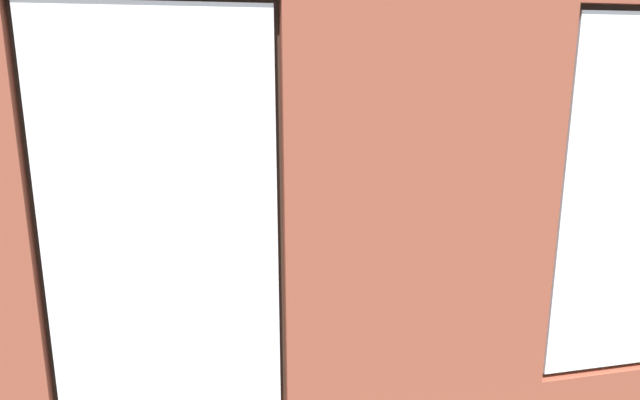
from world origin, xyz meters
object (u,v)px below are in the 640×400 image
object	(u,v)px
couch_left	(525,264)
media_console	(11,324)
potted_plant_foreground_right	(96,201)
potted_plant_between_couches	(494,308)
potted_plant_corner_near_left	(442,175)
cup_ceramic	(321,261)
tv_flatscreen	(0,241)
candle_jar	(282,269)
remote_silver	(354,258)
remote_gray	(302,263)
coffee_table	(321,272)
remote_black	(334,268)
papasan_chair	(291,214)

from	to	relation	value
couch_left	media_console	xyz separation A→B (m)	(4.87, 0.28, -0.04)
couch_left	potted_plant_foreground_right	size ratio (longest dim) A/B	1.65
potted_plant_between_couches	potted_plant_corner_near_left	bearing A→B (deg)	-110.15
cup_ceramic	media_console	distance (m)	2.74
tv_flatscreen	potted_plant_corner_near_left	size ratio (longest dim) A/B	0.84
candle_jar	potted_plant_corner_near_left	bearing A→B (deg)	-137.90
cup_ceramic	potted_plant_corner_near_left	distance (m)	3.33
cup_ceramic	remote_silver	bearing A→B (deg)	-160.46
tv_flatscreen	potted_plant_corner_near_left	xyz separation A→B (m)	(-5.03, -2.73, -0.20)
candle_jar	potted_plant_between_couches	world-z (taller)	potted_plant_between_couches
remote_gray	potted_plant_between_couches	size ratio (longest dim) A/B	0.12
couch_left	media_console	distance (m)	4.88
coffee_table	potted_plant_corner_near_left	size ratio (longest dim) A/B	0.97
couch_left	candle_jar	distance (m)	2.58
potted_plant_foreground_right	coffee_table	bearing A→B (deg)	136.12
couch_left	potted_plant_corner_near_left	bearing A→B (deg)	-179.89
couch_left	potted_plant_foreground_right	xyz separation A→B (m)	(4.58, -2.41, 0.35)
tv_flatscreen	media_console	bearing A→B (deg)	90.00
remote_black	potted_plant_foreground_right	bearing A→B (deg)	-2.28
couch_left	potted_plant_foreground_right	distance (m)	5.19
papasan_chair	media_console	bearing A→B (deg)	41.43
media_console	potted_plant_foreground_right	distance (m)	2.74
potted_plant_between_couches	tv_flatscreen	bearing A→B (deg)	-24.92
remote_silver	potted_plant_foreground_right	world-z (taller)	potted_plant_foreground_right
potted_plant_foreground_right	potted_plant_corner_near_left	size ratio (longest dim) A/B	0.88
couch_left	potted_plant_between_couches	size ratio (longest dim) A/B	1.47
tv_flatscreen	potted_plant_between_couches	xyz separation A→B (m)	(-3.44, 1.60, -0.21)
tv_flatscreen	papasan_chair	xyz separation A→B (m)	(-2.76, -2.43, -0.58)
remote_silver	media_console	size ratio (longest dim) A/B	0.17
coffee_table	potted_plant_foreground_right	distance (m)	3.35
candle_jar	potted_plant_foreground_right	xyz separation A→B (m)	(2.00, -2.43, 0.19)
couch_left	cup_ceramic	size ratio (longest dim) A/B	19.84
media_console	remote_gray	bearing A→B (deg)	-169.43
coffee_table	potted_plant_corner_near_left	world-z (taller)	potted_plant_corner_near_left
potted_plant_corner_near_left	tv_flatscreen	bearing A→B (deg)	28.51
tv_flatscreen	cup_ceramic	bearing A→B (deg)	-172.10
coffee_table	papasan_chair	bearing A→B (deg)	-91.56
papasan_chair	remote_black	bearing A→B (deg)	91.20
potted_plant_foreground_right	potted_plant_corner_near_left	world-z (taller)	potted_plant_corner_near_left
papasan_chair	candle_jar	bearing A→B (deg)	77.96
coffee_table	media_console	xyz separation A→B (m)	(2.70, 0.38, -0.09)
cup_ceramic	candle_jar	world-z (taller)	cup_ceramic
potted_plant_between_couches	remote_silver	bearing A→B (deg)	-80.18
papasan_chair	cup_ceramic	bearing A→B (deg)	88.44
remote_gray	tv_flatscreen	size ratio (longest dim) A/B	0.14
cup_ceramic	tv_flatscreen	xyz separation A→B (m)	(2.70, 0.37, 0.51)
remote_gray	potted_plant_corner_near_left	size ratio (longest dim) A/B	0.12
potted_plant_corner_near_left	candle_jar	bearing A→B (deg)	42.10
remote_gray	potted_plant_between_couches	distance (m)	2.28
media_console	papasan_chair	xyz separation A→B (m)	(-2.76, -2.43, 0.13)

